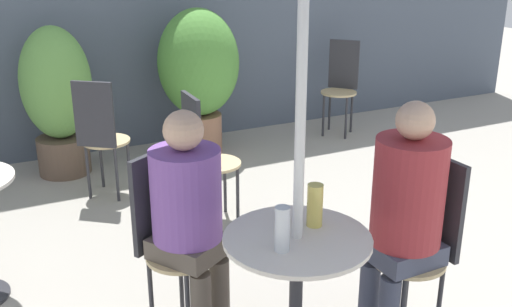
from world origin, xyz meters
TOP-DOWN VIEW (x-y plane):
  - cafe_table_near at (-0.11, 0.21)m, footprint 0.64×0.64m
  - bistro_chair_0 at (0.63, 0.23)m, footprint 0.36×0.36m
  - bistro_chair_1 at (-0.49, 0.84)m, footprint 0.41×0.42m
  - bistro_chair_3 at (2.19, 3.27)m, footprint 0.42×0.42m
  - bistro_chair_4 at (0.11, 1.88)m, footprint 0.36×0.36m
  - bistro_chair_5 at (-0.43, 2.64)m, footprint 0.41×0.42m
  - seated_person_0 at (0.48, 0.22)m, footprint 0.35×0.34m
  - seated_person_1 at (-0.41, 0.72)m, footprint 0.42×0.43m
  - beer_glass_0 at (0.01, 0.27)m, footprint 0.07×0.07m
  - beer_glass_1 at (-0.22, 0.14)m, footprint 0.06×0.06m
  - potted_plant_0 at (-0.61, 3.34)m, footprint 0.58×0.58m
  - potted_plant_1 at (0.63, 3.27)m, footprint 0.74×0.74m

SIDE VIEW (x-z plane):
  - cafe_table_near at x=-0.11m, z-range 0.17..0.90m
  - bistro_chair_0 at x=0.63m, z-range 0.09..1.04m
  - bistro_chair_1 at x=-0.49m, z-range 0.09..1.04m
  - bistro_chair_3 at x=2.19m, z-range 0.09..1.04m
  - bistro_chair_4 at x=0.11m, z-range 0.09..1.04m
  - bistro_chair_5 at x=-0.43m, z-range 0.09..1.04m
  - potted_plant_0 at x=-0.61m, z-range 0.06..1.33m
  - seated_person_1 at x=-0.41m, z-range 0.11..1.31m
  - seated_person_0 at x=0.48m, z-range 0.11..1.37m
  - potted_plant_1 at x=0.63m, z-range 0.12..1.48m
  - beer_glass_1 at x=-0.22m, z-range 0.73..0.92m
  - beer_glass_0 at x=0.01m, z-range 0.73..0.92m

